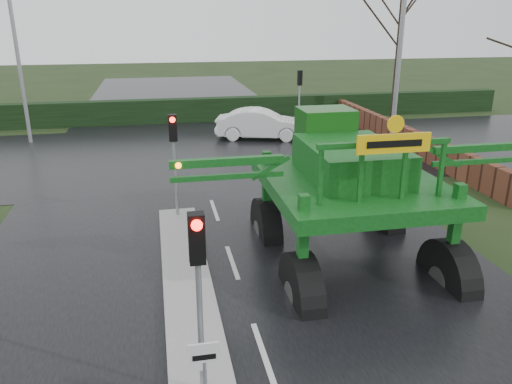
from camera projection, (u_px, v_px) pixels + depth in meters
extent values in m
plane|color=black|center=(263.00, 353.00, 10.03)|extent=(140.00, 140.00, 0.00)
cube|color=black|center=(208.00, 192.00, 19.27)|extent=(14.00, 80.00, 0.02)
cube|color=black|center=(195.00, 153.00, 24.82)|extent=(80.00, 12.00, 0.02)
cube|color=gray|center=(187.00, 283.00, 12.53)|extent=(1.20, 10.00, 0.16)
cube|color=black|center=(184.00, 110.00, 31.98)|extent=(44.00, 0.90, 1.50)
cube|color=#592D1E|center=(392.00, 132.00, 26.60)|extent=(0.40, 20.00, 1.20)
cube|color=silver|center=(204.00, 357.00, 7.98)|extent=(0.50, 0.04, 0.50)
cube|color=black|center=(204.00, 357.00, 7.96)|extent=(0.38, 0.01, 0.10)
cylinder|color=gray|center=(200.00, 313.00, 8.28)|extent=(0.10, 0.10, 3.50)
cube|color=black|center=(197.00, 239.00, 7.83)|extent=(0.26, 0.22, 0.85)
sphere|color=#FF0C07|center=(197.00, 225.00, 7.62)|extent=(0.18, 0.18, 0.18)
cylinder|color=gray|center=(175.00, 169.00, 16.14)|extent=(0.10, 0.10, 3.50)
cube|color=black|center=(173.00, 128.00, 15.69)|extent=(0.26, 0.22, 0.85)
sphere|color=#FF0C07|center=(172.00, 120.00, 15.48)|extent=(0.18, 0.18, 0.18)
cylinder|color=gray|center=(299.00, 101.00, 29.17)|extent=(0.10, 0.10, 3.50)
cube|color=black|center=(300.00, 78.00, 28.72)|extent=(0.26, 0.22, 0.85)
sphere|color=#FF0C07|center=(299.00, 73.00, 28.75)|extent=(0.18, 0.18, 0.18)
cylinder|color=gray|center=(400.00, 52.00, 21.07)|extent=(0.20, 0.20, 10.00)
cylinder|color=gray|center=(16.00, 46.00, 25.27)|extent=(0.20, 0.20, 10.00)
cylinder|color=black|center=(399.00, 42.00, 30.24)|extent=(0.32, 0.32, 10.00)
cylinder|color=black|center=(210.00, 229.00, 13.18)|extent=(0.60, 2.18, 2.18)
cylinder|color=#595B56|center=(210.00, 229.00, 13.18)|extent=(0.64, 0.76, 0.76)
cube|color=#0C4612|center=(208.00, 181.00, 12.73)|extent=(0.24, 0.24, 2.50)
cylinder|color=black|center=(350.00, 218.00, 13.91)|extent=(0.60, 2.18, 2.18)
cylinder|color=#595B56|center=(350.00, 218.00, 13.91)|extent=(0.64, 0.76, 0.76)
cube|color=#0C4612|center=(353.00, 172.00, 13.46)|extent=(0.24, 0.24, 2.50)
cylinder|color=black|center=(233.00, 310.00, 9.56)|extent=(0.60, 2.18, 2.18)
cylinder|color=#595B56|center=(233.00, 310.00, 9.56)|extent=(0.64, 0.76, 0.76)
cube|color=#0C4612|center=(232.00, 245.00, 9.11)|extent=(0.24, 0.24, 2.50)
cylinder|color=black|center=(420.00, 289.00, 10.29)|extent=(0.60, 2.18, 2.18)
cylinder|color=#595B56|center=(420.00, 289.00, 10.29)|extent=(0.64, 0.76, 0.76)
cube|color=#0C4612|center=(428.00, 228.00, 9.84)|extent=(0.24, 0.24, 2.50)
cube|color=#0C4612|center=(305.00, 172.00, 11.05)|extent=(4.58, 5.23, 0.38)
cube|color=#0C4612|center=(303.00, 143.00, 11.06)|extent=(2.40, 3.27, 0.98)
cube|color=#144F12|center=(280.00, 109.00, 12.94)|extent=(1.63, 1.31, 1.41)
cube|color=#0C4612|center=(336.00, 115.00, 8.92)|extent=(3.26, 0.14, 0.13)
cube|color=#0C4612|center=(141.00, 140.00, 9.68)|extent=(2.83, 0.20, 0.20)
sphere|color=orange|center=(76.00, 144.00, 9.35)|extent=(0.15, 0.15, 0.15)
cube|color=#0C4612|center=(464.00, 126.00, 10.98)|extent=(2.83, 0.20, 0.20)
cube|color=yellow|center=(345.00, 113.00, 8.48)|extent=(1.74, 0.07, 0.44)
cube|color=black|center=(345.00, 113.00, 8.48)|extent=(1.31, 0.01, 0.15)
cylinder|color=yellow|center=(347.00, 88.00, 8.34)|extent=(0.39, 0.04, 0.39)
imported|color=white|center=(261.00, 139.00, 27.77)|extent=(5.23, 3.01, 1.63)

